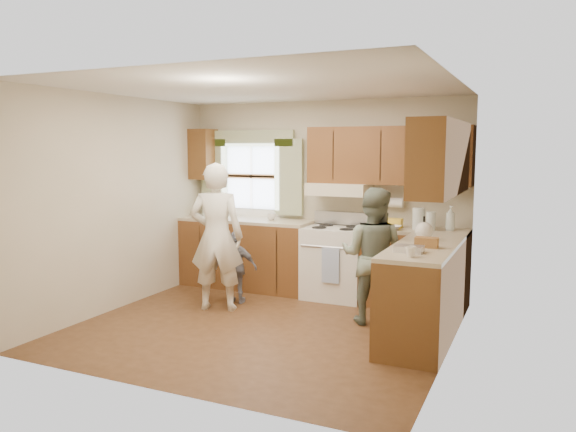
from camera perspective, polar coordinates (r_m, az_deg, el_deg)
The scene contains 6 objects.
room at distance 5.82m, azimuth -2.52°, elevation 0.59°, with size 3.80×3.80×3.80m.
kitchen_fixtures at distance 6.63m, azimuth 6.47°, elevation -2.25°, with size 3.80×2.25×2.15m.
stove at distance 7.14m, azimuth 4.92°, elevation -4.61°, with size 0.76×0.67×1.07m.
woman_left at distance 6.59m, azimuth -7.28°, elevation -2.11°, with size 0.63×0.41×1.73m, color white.
woman_right at distance 6.11m, azimuth 8.59°, elevation -4.04°, with size 0.72×0.56×1.48m, color #284833.
child at distance 6.89m, azimuth -5.27°, elevation -5.22°, with size 0.52×0.22×0.89m, color slate.
Camera 1 is at (2.62, -5.16, 1.90)m, focal length 35.00 mm.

